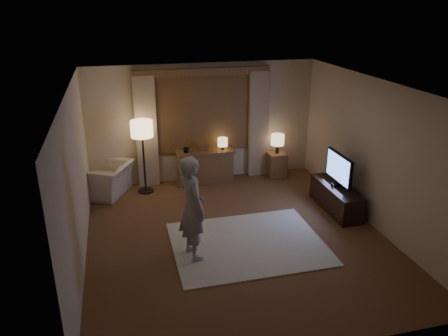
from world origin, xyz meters
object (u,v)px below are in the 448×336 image
object	(u,v)px
tv_stand	(336,198)
sideboard	(205,167)
armchair	(106,180)
side_table	(276,165)
person	(192,208)

from	to	relation	value
tv_stand	sideboard	bearing A→B (deg)	137.76
armchair	side_table	world-z (taller)	armchair
side_table	person	world-z (taller)	person
tv_stand	person	xyz separation A→B (m)	(-2.98, -0.95, 0.61)
sideboard	tv_stand	world-z (taller)	sideboard
tv_stand	side_table	bearing A→B (deg)	104.78
sideboard	armchair	world-z (taller)	sideboard
tv_stand	person	size ratio (longest dim) A/B	0.83
armchair	tv_stand	size ratio (longest dim) A/B	0.73
side_table	person	distance (m)	3.83
sideboard	tv_stand	xyz separation A→B (m)	(2.17, -1.97, -0.10)
side_table	person	bearing A→B (deg)	-130.73
side_table	tv_stand	bearing A→B (deg)	-75.22
armchair	person	world-z (taller)	person
armchair	tv_stand	world-z (taller)	armchair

